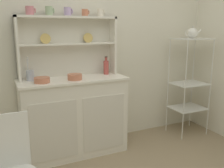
{
  "coord_description": "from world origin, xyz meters",
  "views": [
    {
      "loc": [
        -1.05,
        -1.22,
        1.41
      ],
      "look_at": [
        0.04,
        1.12,
        0.83
      ],
      "focal_mm": 40.26,
      "sensor_mm": 36.0,
      "label": 1
    }
  ],
  "objects_px": {
    "bakers_rack": "(190,77)",
    "jam_bottle": "(106,67)",
    "hutch_cabinet": "(74,116)",
    "wire_chair": "(8,165)",
    "cup_rose_0": "(30,11)",
    "hutch_shelf_unit": "(68,41)",
    "utensil_jar": "(30,75)",
    "porcelain_teapot": "(192,33)",
    "bowl_mixing_large": "(42,80)"
  },
  "relations": [
    {
      "from": "hutch_cabinet",
      "to": "bowl_mixing_large",
      "type": "relative_size",
      "value": 7.49
    },
    {
      "from": "hutch_shelf_unit",
      "to": "utensil_jar",
      "type": "relative_size",
      "value": 4.44
    },
    {
      "from": "hutch_cabinet",
      "to": "hutch_shelf_unit",
      "type": "xyz_separation_m",
      "value": [
        0.0,
        0.16,
        0.81
      ]
    },
    {
      "from": "hutch_cabinet",
      "to": "utensil_jar",
      "type": "height_order",
      "value": "utensil_jar"
    },
    {
      "from": "utensil_jar",
      "to": "porcelain_teapot",
      "type": "distance_m",
      "value": 2.03
    },
    {
      "from": "cup_rose_0",
      "to": "porcelain_teapot",
      "type": "xyz_separation_m",
      "value": [
        1.93,
        -0.21,
        -0.23
      ]
    },
    {
      "from": "bakers_rack",
      "to": "jam_bottle",
      "type": "xyz_separation_m",
      "value": [
        -1.12,
        0.17,
        0.18
      ]
    },
    {
      "from": "utensil_jar",
      "to": "porcelain_teapot",
      "type": "height_order",
      "value": "porcelain_teapot"
    },
    {
      "from": "wire_chair",
      "to": "bowl_mixing_large",
      "type": "xyz_separation_m",
      "value": [
        0.39,
        0.85,
        0.38
      ]
    },
    {
      "from": "hutch_shelf_unit",
      "to": "cup_rose_0",
      "type": "distance_m",
      "value": 0.5
    },
    {
      "from": "hutch_cabinet",
      "to": "porcelain_teapot",
      "type": "distance_m",
      "value": 1.79
    },
    {
      "from": "hutch_shelf_unit",
      "to": "porcelain_teapot",
      "type": "height_order",
      "value": "hutch_shelf_unit"
    },
    {
      "from": "hutch_cabinet",
      "to": "jam_bottle",
      "type": "relative_size",
      "value": 5.54
    },
    {
      "from": "cup_rose_0",
      "to": "jam_bottle",
      "type": "distance_m",
      "value": 1.02
    },
    {
      "from": "cup_rose_0",
      "to": "jam_bottle",
      "type": "bearing_deg",
      "value": -2.54
    },
    {
      "from": "wire_chair",
      "to": "utensil_jar",
      "type": "distance_m",
      "value": 1.13
    },
    {
      "from": "bakers_rack",
      "to": "hutch_cabinet",
      "type": "bearing_deg",
      "value": 176.73
    },
    {
      "from": "bakers_rack",
      "to": "porcelain_teapot",
      "type": "distance_m",
      "value": 0.56
    },
    {
      "from": "bakers_rack",
      "to": "bowl_mixing_large",
      "type": "bearing_deg",
      "value": 179.54
    },
    {
      "from": "bakers_rack",
      "to": "porcelain_teapot",
      "type": "relative_size",
      "value": 5.73
    },
    {
      "from": "hutch_shelf_unit",
      "to": "wire_chair",
      "type": "bearing_deg",
      "value": -123.74
    },
    {
      "from": "hutch_shelf_unit",
      "to": "cup_rose_0",
      "type": "xyz_separation_m",
      "value": [
        -0.38,
        -0.04,
        0.32
      ]
    },
    {
      "from": "hutch_cabinet",
      "to": "porcelain_teapot",
      "type": "relative_size",
      "value": 5.21
    },
    {
      "from": "hutch_cabinet",
      "to": "utensil_jar",
      "type": "relative_size",
      "value": 4.75
    },
    {
      "from": "cup_rose_0",
      "to": "utensil_jar",
      "type": "height_order",
      "value": "cup_rose_0"
    },
    {
      "from": "cup_rose_0",
      "to": "jam_bottle",
      "type": "height_order",
      "value": "cup_rose_0"
    },
    {
      "from": "utensil_jar",
      "to": "wire_chair",
      "type": "bearing_deg",
      "value": -106.53
    },
    {
      "from": "hutch_cabinet",
      "to": "porcelain_teapot",
      "type": "bearing_deg",
      "value": -3.28
    },
    {
      "from": "bakers_rack",
      "to": "jam_bottle",
      "type": "relative_size",
      "value": 6.09
    },
    {
      "from": "hutch_cabinet",
      "to": "cup_rose_0",
      "type": "xyz_separation_m",
      "value": [
        -0.38,
        0.12,
        1.13
      ]
    },
    {
      "from": "cup_rose_0",
      "to": "porcelain_teapot",
      "type": "relative_size",
      "value": 0.43
    },
    {
      "from": "bowl_mixing_large",
      "to": "porcelain_teapot",
      "type": "height_order",
      "value": "porcelain_teapot"
    },
    {
      "from": "utensil_jar",
      "to": "porcelain_teapot",
      "type": "relative_size",
      "value": 1.1
    },
    {
      "from": "hutch_cabinet",
      "to": "hutch_shelf_unit",
      "type": "distance_m",
      "value": 0.83
    },
    {
      "from": "hutch_cabinet",
      "to": "hutch_shelf_unit",
      "type": "bearing_deg",
      "value": 90.0
    },
    {
      "from": "wire_chair",
      "to": "jam_bottle",
      "type": "height_order",
      "value": "jam_bottle"
    },
    {
      "from": "wire_chair",
      "to": "cup_rose_0",
      "type": "bearing_deg",
      "value": 38.53
    },
    {
      "from": "bakers_rack",
      "to": "jam_bottle",
      "type": "bearing_deg",
      "value": 171.12
    },
    {
      "from": "bakers_rack",
      "to": "cup_rose_0",
      "type": "distance_m",
      "value": 2.1
    },
    {
      "from": "bakers_rack",
      "to": "utensil_jar",
      "type": "xyz_separation_m",
      "value": [
        -1.98,
        0.17,
        0.15
      ]
    },
    {
      "from": "hutch_cabinet",
      "to": "wire_chair",
      "type": "distance_m",
      "value": 1.18
    },
    {
      "from": "porcelain_teapot",
      "to": "bakers_rack",
      "type": "bearing_deg",
      "value": 0.0
    },
    {
      "from": "hutch_cabinet",
      "to": "hutch_shelf_unit",
      "type": "height_order",
      "value": "hutch_shelf_unit"
    },
    {
      "from": "jam_bottle",
      "to": "porcelain_teapot",
      "type": "relative_size",
      "value": 0.94
    },
    {
      "from": "bakers_rack",
      "to": "cup_rose_0",
      "type": "height_order",
      "value": "cup_rose_0"
    },
    {
      "from": "cup_rose_0",
      "to": "wire_chair",
      "type": "bearing_deg",
      "value": -108.26
    },
    {
      "from": "wire_chair",
      "to": "cup_rose_0",
      "type": "relative_size",
      "value": 8.82
    },
    {
      "from": "cup_rose_0",
      "to": "hutch_cabinet",
      "type": "bearing_deg",
      "value": -17.75
    },
    {
      "from": "cup_rose_0",
      "to": "utensil_jar",
      "type": "bearing_deg",
      "value": -137.33
    },
    {
      "from": "jam_bottle",
      "to": "hutch_cabinet",
      "type": "bearing_deg",
      "value": -168.64
    }
  ]
}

